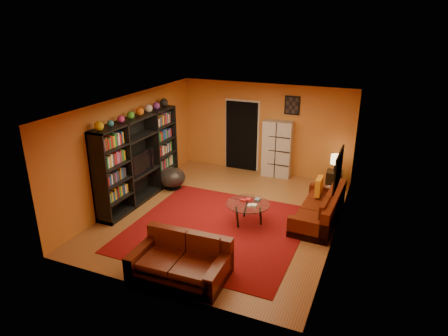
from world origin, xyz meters
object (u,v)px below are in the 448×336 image
at_px(coffee_table, 248,206).
at_px(side_table, 334,180).
at_px(loveseat, 182,260).
at_px(storage_cabinet, 277,149).
at_px(table_lamp, 336,160).
at_px(tv, 139,163).
at_px(bowl_chair, 172,178).
at_px(entertainment_unit, 139,159).
at_px(sofa, 322,210).

xyz_separation_m(coffee_table, side_table, (1.47, 2.67, -0.19)).
relative_size(loveseat, storage_cabinet, 1.05).
bearing_deg(table_lamp, tv, -149.42).
xyz_separation_m(bowl_chair, side_table, (3.98, 1.62, -0.05)).
bearing_deg(storage_cabinet, entertainment_unit, -136.78).
bearing_deg(storage_cabinet, table_lamp, -13.69).
height_order(coffee_table, side_table, side_table).
bearing_deg(tv, loveseat, -133.84).
xyz_separation_m(side_table, table_lamp, (0.00, 0.00, 0.57)).
relative_size(loveseat, table_lamp, 3.70).
distance_m(entertainment_unit, tv, 0.12).
bearing_deg(side_table, tv, -149.42).
height_order(coffee_table, table_lamp, table_lamp).
relative_size(entertainment_unit, side_table, 6.00).
xyz_separation_m(loveseat, storage_cabinet, (0.24, 5.21, 0.53)).
xyz_separation_m(entertainment_unit, loveseat, (2.47, -2.41, -0.77)).
relative_size(entertainment_unit, loveseat, 1.77).
bearing_deg(loveseat, tv, 44.43).
bearing_deg(bowl_chair, side_table, 22.19).
xyz_separation_m(storage_cabinet, side_table, (1.68, -0.33, -0.56)).
height_order(bowl_chair, side_table, bowl_chair).
bearing_deg(bowl_chair, loveseat, -57.74).
bearing_deg(entertainment_unit, sofa, 7.00).
relative_size(entertainment_unit, coffee_table, 3.14).
bearing_deg(coffee_table, tv, 177.80).
bearing_deg(entertainment_unit, coffee_table, -3.89).
bearing_deg(side_table, coffee_table, -118.75).
relative_size(loveseat, coffee_table, 1.78).
bearing_deg(side_table, loveseat, -111.43).
bearing_deg(table_lamp, sofa, -89.36).
distance_m(entertainment_unit, table_lamp, 5.04).
distance_m(sofa, loveseat, 3.53).
relative_size(entertainment_unit, bowl_chair, 4.31).
bearing_deg(coffee_table, side_table, 61.25).
bearing_deg(tv, bowl_chair, -20.90).
distance_m(sofa, table_lamp, 2.01).
relative_size(sofa, table_lamp, 4.54).
bearing_deg(bowl_chair, tv, -110.90).
relative_size(loveseat, side_table, 3.40).
bearing_deg(bowl_chair, coffee_table, -22.72).
bearing_deg(coffee_table, loveseat, -101.52).
relative_size(sofa, loveseat, 1.23).
distance_m(coffee_table, side_table, 3.06).
bearing_deg(entertainment_unit, bowl_chair, 64.36).
relative_size(bowl_chair, table_lamp, 1.51).
xyz_separation_m(coffee_table, table_lamp, (1.47, 2.67, 0.39)).
distance_m(coffee_table, table_lamp, 3.07).
xyz_separation_m(coffee_table, bowl_chair, (-2.51, 1.05, -0.13)).
bearing_deg(side_table, storage_cabinet, 169.05).
relative_size(sofa, side_table, 4.17).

